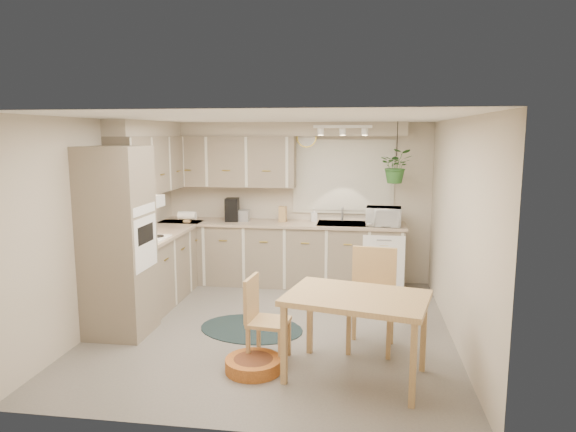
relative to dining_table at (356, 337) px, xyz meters
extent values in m
plane|color=slate|center=(-0.95, 1.08, -0.39)|extent=(4.20, 4.20, 0.00)
plane|color=white|center=(-0.95, 1.08, 2.01)|extent=(4.20, 4.20, 0.00)
cube|color=beige|center=(-0.95, 3.18, 0.81)|extent=(4.00, 0.04, 2.40)
cube|color=beige|center=(-0.95, -1.02, 0.81)|extent=(4.00, 0.04, 2.40)
cube|color=beige|center=(-2.95, 1.08, 0.81)|extent=(0.04, 4.20, 2.40)
cube|color=beige|center=(1.05, 1.08, 0.81)|extent=(0.04, 4.20, 2.40)
cube|color=gray|center=(-2.65, 1.96, 0.06)|extent=(0.60, 1.85, 0.90)
cube|color=gray|center=(-1.15, 2.88, 0.06)|extent=(3.60, 0.60, 0.90)
cube|color=tan|center=(-2.64, 1.96, 0.53)|extent=(0.64, 1.89, 0.04)
cube|color=tan|center=(-1.15, 2.87, 0.53)|extent=(3.64, 0.64, 0.04)
cube|color=gray|center=(-2.63, 0.71, 0.66)|extent=(0.65, 0.65, 2.10)
cube|color=white|center=(-2.31, 0.71, 0.66)|extent=(0.02, 0.56, 0.58)
cube|color=gray|center=(-2.78, 2.08, 1.43)|extent=(0.35, 2.00, 0.75)
cube|color=gray|center=(-1.95, 3.01, 1.43)|extent=(2.00, 0.35, 0.75)
cube|color=beige|center=(-2.80, 2.08, 1.91)|extent=(0.30, 2.00, 0.20)
cube|color=beige|center=(-1.15, 3.03, 1.91)|extent=(3.60, 0.30, 0.20)
cube|color=white|center=(-2.63, 1.38, 0.55)|extent=(0.52, 0.58, 0.02)
cube|color=white|center=(-2.65, 1.38, 1.01)|extent=(0.40, 0.60, 0.14)
cube|color=white|center=(-0.25, 3.15, 1.21)|extent=(1.40, 0.02, 1.00)
cube|color=beige|center=(-0.25, 3.16, 1.21)|extent=(1.50, 0.02, 1.10)
cube|color=#9C9EA3|center=(-0.25, 2.88, 0.51)|extent=(0.70, 0.48, 0.10)
cube|color=white|center=(0.35, 2.57, 0.03)|extent=(0.58, 0.02, 0.83)
cube|color=white|center=(-0.25, 2.63, 1.94)|extent=(0.80, 0.04, 0.04)
cylinder|color=gold|center=(-0.80, 3.15, 1.79)|extent=(0.30, 0.03, 0.30)
cube|color=tan|center=(0.00, 0.00, 0.00)|extent=(1.41, 1.10, 0.79)
cube|color=tan|center=(-0.85, 0.24, 0.03)|extent=(0.44, 0.44, 0.84)
cube|color=tan|center=(0.15, 0.66, 0.13)|extent=(0.55, 0.55, 1.04)
ellipsoid|color=black|center=(-1.20, 1.02, -0.39)|extent=(1.35, 1.10, 0.01)
cylinder|color=#C56B27|center=(-0.96, -0.02, -0.33)|extent=(0.61, 0.61, 0.12)
imported|color=white|center=(0.34, 2.78, 0.71)|extent=(0.50, 0.30, 0.33)
imported|color=white|center=(-0.67, 3.03, 0.59)|extent=(0.14, 0.21, 0.09)
imported|color=#2D6428|center=(0.49, 2.78, 1.34)|extent=(0.46, 0.50, 0.37)
cube|color=black|center=(-1.89, 2.88, 0.72)|extent=(0.22, 0.26, 0.34)
cube|color=#9C9EA3|center=(-1.77, 2.90, 0.63)|extent=(0.28, 0.16, 0.17)
cube|color=tan|center=(-1.13, 2.93, 0.66)|extent=(0.11, 0.11, 0.23)
camera|label=1|loc=(0.02, -4.51, 1.83)|focal=32.00mm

